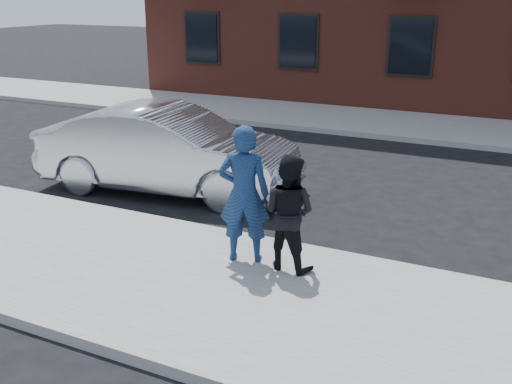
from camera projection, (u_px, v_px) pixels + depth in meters
The scene contains 8 objects.
ground at pixel (188, 280), 8.43m from camera, with size 100.00×100.00×0.00m, color black.
near_sidewalk at pixel (178, 283), 8.19m from camera, with size 50.00×3.50×0.15m, color gray.
near_curb at pixel (239, 237), 9.73m from camera, with size 50.00×0.10×0.15m, color #999691.
far_sidewalk at pixel (389, 123), 17.97m from camera, with size 50.00×3.50×0.15m, color gray.
far_curb at pixel (372, 136), 16.44m from camera, with size 50.00×0.10×0.15m, color #999691.
silver_sedan at pixel (168, 150), 11.90m from camera, with size 1.82×5.22×1.72m, color #B7BABF.
man_hoodie at pixel (244, 194), 8.43m from camera, with size 0.85×0.70×2.00m.
man_peacoat at pixel (288, 212), 8.24m from camera, with size 0.86×0.70×1.64m.
Camera 1 is at (4.20, -6.39, 3.88)m, focal length 42.00 mm.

